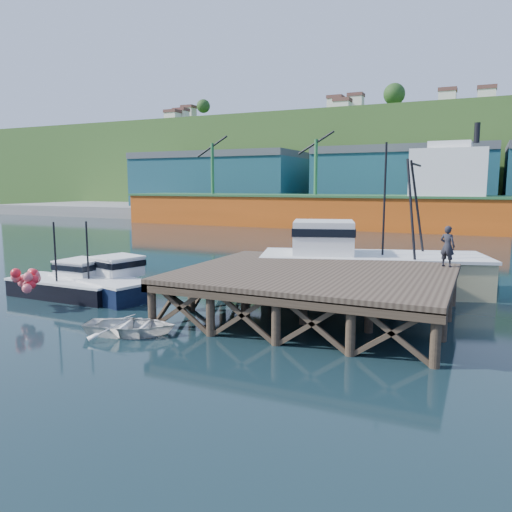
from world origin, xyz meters
The scene contains 12 objects.
ground centered at (0.00, 0.00, 0.00)m, with size 300.00×300.00×0.00m, color black.
wharf centered at (5.50, -0.19, 1.94)m, with size 12.00×10.00×2.62m.
far_quay centered at (0.00, 70.00, 1.00)m, with size 160.00×40.00×2.00m, color gray.
warehouse_left centered at (-35.00, 65.00, 6.50)m, with size 32.00×16.00×9.00m, color #1A4A59.
warehouse_mid centered at (0.00, 65.00, 6.50)m, with size 28.00×16.00×9.00m, color #1A4A59.
cargo_ship centered at (-8.46, 48.00, 3.31)m, with size 55.50×10.00×13.75m.
hillside centered at (0.00, 100.00, 11.00)m, with size 220.00×50.00×22.00m, color #2D511E.
boat_navy centered at (-6.22, -0.78, 0.83)m, with size 7.03×4.56×4.15m.
boat_black centered at (-7.91, -1.57, 0.76)m, with size 6.72×5.68×4.13m.
trawler centered at (6.50, 6.56, 1.72)m, with size 13.22×7.89×8.34m.
dinghy centered at (-0.37, -5.94, 0.38)m, with size 2.64×3.70×0.77m, color silver.
dockworker centered at (10.90, 3.78, 3.12)m, with size 0.72×0.47×1.98m, color black.
Camera 1 is at (12.42, -21.64, 6.03)m, focal length 35.00 mm.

